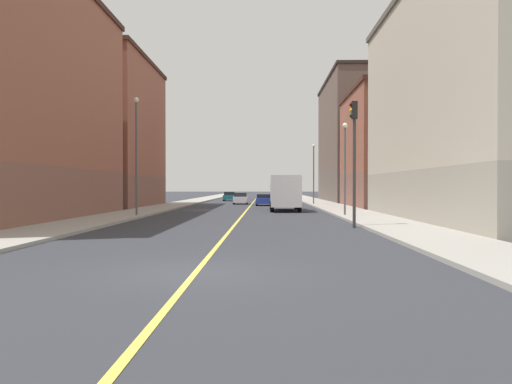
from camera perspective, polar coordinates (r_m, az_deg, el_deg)
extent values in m
plane|color=#2F3239|center=(12.57, -6.89, -9.13)|extent=(400.00, 400.00, 0.00)
cube|color=#9E9B93|center=(61.68, 7.47, -1.29)|extent=(3.71, 168.00, 0.15)
cube|color=#9E9B93|center=(62.15, -8.36, -1.28)|extent=(3.71, 168.00, 0.15)
cube|color=#E5D14C|center=(61.33, -0.47, -1.36)|extent=(0.16, 154.00, 0.01)
cube|color=#9D9688|center=(33.39, 24.79, -0.42)|extent=(9.49, 23.64, 3.11)
cube|color=#BCB29E|center=(34.02, 24.85, 11.72)|extent=(9.49, 23.64, 11.19)
cube|color=brown|center=(52.97, 15.79, 0.20)|extent=(9.49, 14.27, 3.52)
cube|color=#93513D|center=(53.24, 15.81, 6.44)|extent=(9.49, 14.27, 8.06)
cube|color=#42241B|center=(53.84, 15.82, 10.93)|extent=(9.79, 14.57, 0.40)
cube|color=brown|center=(72.59, 11.78, 0.58)|extent=(9.49, 21.89, 4.18)
cube|color=brown|center=(73.08, 11.79, 7.25)|extent=(9.49, 21.89, 12.81)
cube|color=#2B221D|center=(74.13, 11.81, 12.33)|extent=(9.79, 22.19, 0.40)
cube|color=brown|center=(54.27, -16.95, 0.04)|extent=(9.49, 16.49, 3.21)
cube|color=#93513D|center=(54.71, -16.97, 7.89)|extent=(9.49, 16.49, 11.74)
cube|color=#42241B|center=(55.81, -16.99, 14.08)|extent=(9.79, 16.79, 0.40)
cylinder|color=#2D2D2D|center=(26.07, 11.18, 2.10)|extent=(0.16, 0.16, 5.61)
cube|color=black|center=(26.36, 11.20, 9.18)|extent=(0.28, 0.32, 0.90)
sphere|color=#320404|center=(26.37, 10.85, 9.77)|extent=(0.20, 0.20, 0.20)
sphere|color=orange|center=(26.33, 10.85, 9.17)|extent=(0.20, 0.20, 0.20)
sphere|color=black|center=(26.29, 10.85, 8.57)|extent=(0.20, 0.20, 0.20)
cylinder|color=#4C4C51|center=(35.47, 10.14, 2.36)|extent=(0.14, 0.14, 6.12)
sphere|color=#EAEACC|center=(35.71, 10.15, 7.51)|extent=(0.36, 0.36, 0.36)
cylinder|color=#4C4C51|center=(35.63, -13.53, 3.74)|extent=(0.14, 0.14, 7.86)
sphere|color=#EAEACC|center=(36.08, -13.54, 10.22)|extent=(0.36, 0.36, 0.36)
cylinder|color=#4C4C51|center=(58.21, 6.61, 1.90)|extent=(0.14, 0.14, 6.56)
sphere|color=#EAEACC|center=(58.39, 6.62, 5.27)|extent=(0.36, 0.36, 0.36)
cube|color=#196670|center=(74.87, -3.05, -0.60)|extent=(1.96, 4.54, 0.64)
cube|color=black|center=(74.89, -3.05, -0.15)|extent=(1.66, 2.09, 0.52)
cylinder|color=black|center=(76.30, -3.63, -0.74)|extent=(0.24, 0.65, 0.64)
cylinder|color=black|center=(76.23, -2.38, -0.74)|extent=(0.24, 0.65, 0.64)
cylinder|color=black|center=(73.52, -3.73, -0.79)|extent=(0.24, 0.65, 0.64)
cylinder|color=black|center=(73.45, -2.44, -0.79)|extent=(0.24, 0.65, 0.64)
cube|color=#23389E|center=(56.20, 0.90, -1.00)|extent=(1.82, 4.08, 0.64)
cube|color=black|center=(56.24, 0.90, -0.45)|extent=(1.59, 2.13, 0.43)
cylinder|color=black|center=(57.46, 0.08, -1.18)|extent=(0.23, 0.64, 0.64)
cylinder|color=black|center=(57.47, 1.69, -1.18)|extent=(0.23, 0.64, 0.64)
cylinder|color=black|center=(54.94, 0.07, -1.26)|extent=(0.23, 0.64, 0.64)
cylinder|color=black|center=(54.96, 1.75, -1.26)|extent=(0.23, 0.64, 0.64)
cube|color=black|center=(71.89, 2.62, -0.67)|extent=(1.76, 4.34, 0.58)
cube|color=black|center=(72.05, 2.61, -0.27)|extent=(1.54, 2.13, 0.41)
cylinder|color=black|center=(73.22, 1.97, -0.79)|extent=(0.22, 0.64, 0.64)
cylinder|color=black|center=(73.26, 3.21, -0.79)|extent=(0.22, 0.64, 0.64)
cylinder|color=black|center=(70.53, 2.00, -0.85)|extent=(0.22, 0.64, 0.64)
cylinder|color=black|center=(70.57, 3.29, -0.85)|extent=(0.22, 0.64, 0.64)
cube|color=white|center=(60.69, -1.81, -0.86)|extent=(1.88, 4.00, 0.67)
cube|color=black|center=(60.78, -1.81, -0.31)|extent=(1.59, 2.10, 0.50)
cylinder|color=black|center=(61.92, -2.52, -1.05)|extent=(0.25, 0.65, 0.64)
cylinder|color=black|center=(61.91, -1.08, -1.05)|extent=(0.25, 0.65, 0.64)
cylinder|color=black|center=(59.49, -2.57, -1.12)|extent=(0.25, 0.65, 0.64)
cylinder|color=black|center=(59.47, -1.07, -1.12)|extent=(0.25, 0.65, 0.64)
cube|color=navy|center=(46.58, 3.18, -0.42)|extent=(2.49, 2.15, 1.86)
cube|color=silver|center=(42.51, 3.37, 0.12)|extent=(2.49, 5.06, 2.61)
cylinder|color=black|center=(46.19, 1.78, -1.46)|extent=(0.30, 0.90, 0.90)
cylinder|color=black|center=(46.27, 4.61, -1.46)|extent=(0.30, 0.90, 0.90)
cylinder|color=black|center=(41.45, 1.85, -1.70)|extent=(0.30, 0.90, 0.90)
cylinder|color=black|center=(41.54, 5.01, -1.70)|extent=(0.30, 0.90, 0.90)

